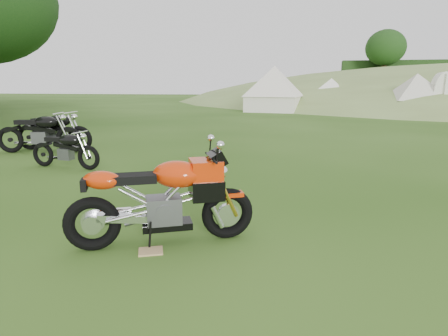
% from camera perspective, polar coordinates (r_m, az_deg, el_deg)
% --- Properties ---
extents(ground, '(120.00, 120.00, 0.00)m').
position_cam_1_polar(ground, '(5.22, 0.81, -6.86)').
color(ground, '#22430E').
rests_on(ground, ground).
extents(sport_motorcycle, '(2.00, 1.24, 1.18)m').
position_cam_1_polar(sport_motorcycle, '(4.13, -9.50, -3.73)').
color(sport_motorcycle, red).
rests_on(sport_motorcycle, ground).
extents(plywood_board, '(0.31, 0.28, 0.02)m').
position_cam_1_polar(plywood_board, '(4.14, -11.10, -12.33)').
color(plywood_board, tan).
rests_on(plywood_board, ground).
extents(vintage_moto_a, '(1.65, 0.57, 0.85)m').
position_cam_1_polar(vintage_moto_a, '(8.55, -23.10, 2.75)').
color(vintage_moto_a, black).
rests_on(vintage_moto_a, ground).
extents(vintage_moto_b, '(2.16, 0.88, 1.11)m').
position_cam_1_polar(vintage_moto_b, '(10.75, -26.38, 4.99)').
color(vintage_moto_b, black).
rests_on(vintage_moto_b, ground).
extents(vintage_moto_c, '(2.12, 0.51, 1.12)m').
position_cam_1_polar(vintage_moto_c, '(10.94, -24.57, 5.29)').
color(vintage_moto_c, black).
rests_on(vintage_moto_c, ground).
extents(tent_left, '(3.71, 3.71, 2.79)m').
position_cam_1_polar(tent_left, '(25.05, 7.65, 11.74)').
color(tent_left, white).
rests_on(tent_left, ground).
extents(tent_mid, '(3.25, 3.25, 2.33)m').
position_cam_1_polar(tent_mid, '(27.99, 15.97, 10.99)').
color(tent_mid, white).
rests_on(tent_mid, ground).
extents(tent_right, '(3.12, 3.12, 2.46)m').
position_cam_1_polar(tent_right, '(24.73, 27.16, 10.09)').
color(tent_right, beige).
rests_on(tent_right, ground).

